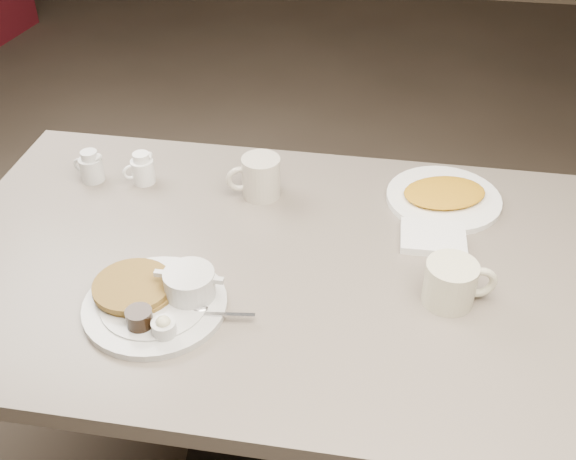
% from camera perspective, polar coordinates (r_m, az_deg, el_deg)
% --- Properties ---
extents(diner_table, '(1.50, 0.90, 0.75)m').
position_cam_1_polar(diner_table, '(1.56, -0.12, -7.44)').
color(diner_table, slate).
rests_on(diner_table, ground).
extents(main_plate, '(0.34, 0.28, 0.07)m').
position_cam_1_polar(main_plate, '(1.36, -10.70, -5.47)').
color(main_plate, '#BBBBB8').
rests_on(main_plate, diner_table).
extents(coffee_mug_near, '(0.15, 0.12, 0.09)m').
position_cam_1_polar(coffee_mug_near, '(1.37, 13.47, -4.25)').
color(coffee_mug_near, beige).
rests_on(coffee_mug_near, diner_table).
extents(napkin, '(0.14, 0.12, 0.02)m').
position_cam_1_polar(napkin, '(1.53, 11.94, -0.64)').
color(napkin, white).
rests_on(napkin, diner_table).
extents(coffee_mug_far, '(0.14, 0.12, 0.10)m').
position_cam_1_polar(coffee_mug_far, '(1.62, -2.37, 4.40)').
color(coffee_mug_far, beige).
rests_on(coffee_mug_far, diner_table).
extents(creamer_left, '(0.08, 0.07, 0.08)m').
position_cam_1_polar(creamer_left, '(1.71, -12.00, 4.96)').
color(creamer_left, white).
rests_on(creamer_left, diner_table).
extents(creamer_right, '(0.09, 0.07, 0.08)m').
position_cam_1_polar(creamer_right, '(1.75, -16.02, 5.04)').
color(creamer_right, silver).
rests_on(creamer_right, diner_table).
extents(hash_plate, '(0.34, 0.34, 0.04)m').
position_cam_1_polar(hash_plate, '(1.66, 12.80, 2.72)').
color(hash_plate, white).
rests_on(hash_plate, diner_table).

